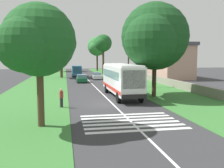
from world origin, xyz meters
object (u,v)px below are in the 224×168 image
(trailing_minibus_0, at_px, (77,70))
(roadside_tree_right_2, at_px, (153,38))
(roadside_tree_left_2, at_px, (60,44))
(coach_bus, at_px, (121,78))
(roadside_tree_left_1, at_px, (58,51))
(roadside_tree_right_0, at_px, (97,47))
(trailing_car_0, at_px, (82,79))
(utility_pole, at_px, (128,58))
(roadside_tree_left_0, at_px, (36,42))
(roadside_building, at_px, (169,61))
(pedestrian, at_px, (61,98))
(trailing_car_1, at_px, (97,76))
(roadside_tree_right_1, at_px, (103,44))

(trailing_minibus_0, bearing_deg, roadside_tree_right_2, -168.09)
(roadside_tree_left_2, bearing_deg, coach_bus, -166.18)
(roadside_tree_left_1, bearing_deg, roadside_tree_right_0, -83.97)
(trailing_minibus_0, xyz_separation_m, roadside_tree_left_1, (23.67, 4.65, 5.14))
(trailing_car_0, height_order, utility_pole, utility_pole)
(trailing_minibus_0, bearing_deg, roadside_tree_left_0, 174.24)
(trailing_car_0, xyz_separation_m, roadside_tree_right_2, (-18.75, -6.75, 5.93))
(roadside_building, bearing_deg, trailing_minibus_0, 66.02)
(trailing_car_0, distance_m, pedestrian, 23.43)
(roadside_tree_left_2, xyz_separation_m, roadside_building, (-5.71, -23.13, -3.62))
(coach_bus, xyz_separation_m, roadside_building, (23.68, -15.90, 1.65))
(trailing_car_0, bearing_deg, roadside_tree_left_0, 170.97)
(utility_pole, xyz_separation_m, roadside_building, (14.29, -12.70, -0.64))
(coach_bus, height_order, trailing_car_0, coach_bus)
(trailing_car_0, relative_size, roadside_tree_left_1, 0.43)
(trailing_car_1, height_order, roadside_tree_right_1, roadside_tree_right_1)
(roadside_tree_right_1, bearing_deg, coach_bus, 174.77)
(roadside_tree_right_0, bearing_deg, roadside_tree_right_1, 177.74)
(trailing_minibus_0, xyz_separation_m, roadside_tree_right_0, (25.00, -7.88, 6.45))
(roadside_tree_left_0, xyz_separation_m, pedestrian, (6.25, -1.38, -4.54))
(roadside_tree_right_0, height_order, roadside_tree_right_2, roadside_tree_right_0)
(roadside_tree_left_1, bearing_deg, coach_bus, -171.61)
(roadside_building, bearing_deg, roadside_tree_right_2, 152.96)
(roadside_tree_left_2, bearing_deg, trailing_car_0, -161.36)
(roadside_tree_left_1, height_order, roadside_tree_right_0, roadside_tree_right_0)
(trailing_minibus_0, relative_size, roadside_tree_right_2, 0.57)
(coach_bus, height_order, utility_pole, utility_pole)
(roadside_tree_right_2, distance_m, roadside_building, 27.67)
(roadside_tree_right_1, xyz_separation_m, roadside_tree_right_2, (-39.40, 0.14, -1.44))
(pedestrian, bearing_deg, coach_bus, -51.58)
(coach_bus, bearing_deg, trailing_car_0, 10.62)
(utility_pole, bearing_deg, roadside_tree_left_0, 151.76)
(roadside_tree_left_0, bearing_deg, roadside_tree_right_2, -46.90)
(coach_bus, distance_m, utility_pole, 10.18)
(utility_pole, bearing_deg, coach_bus, 161.18)
(trailing_car_0, distance_m, utility_pole, 11.40)
(trailing_car_1, relative_size, roadside_tree_right_0, 0.38)
(trailing_car_1, height_order, roadside_tree_left_1, roadside_tree_left_1)
(roadside_tree_right_0, bearing_deg, roadside_tree_left_1, 96.03)
(trailing_car_0, height_order, trailing_minibus_0, trailing_minibus_0)
(roadside_tree_left_2, bearing_deg, utility_pole, -152.46)
(roadside_tree_left_0, relative_size, roadside_tree_left_1, 0.78)
(roadside_tree_left_2, height_order, roadside_building, roadside_tree_left_2)
(trailing_car_0, bearing_deg, roadside_tree_right_0, -10.95)
(trailing_car_0, height_order, roadside_tree_left_1, roadside_tree_left_1)
(roadside_tree_left_0, xyz_separation_m, roadside_tree_right_2, (10.70, -11.43, 1.15))
(trailing_minibus_0, distance_m, roadside_tree_left_1, 24.67)
(trailing_car_0, distance_m, roadside_tree_right_1, 22.98)
(coach_bus, bearing_deg, roadside_tree_right_1, -5.23)
(trailing_car_0, relative_size, pedestrian, 2.54)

